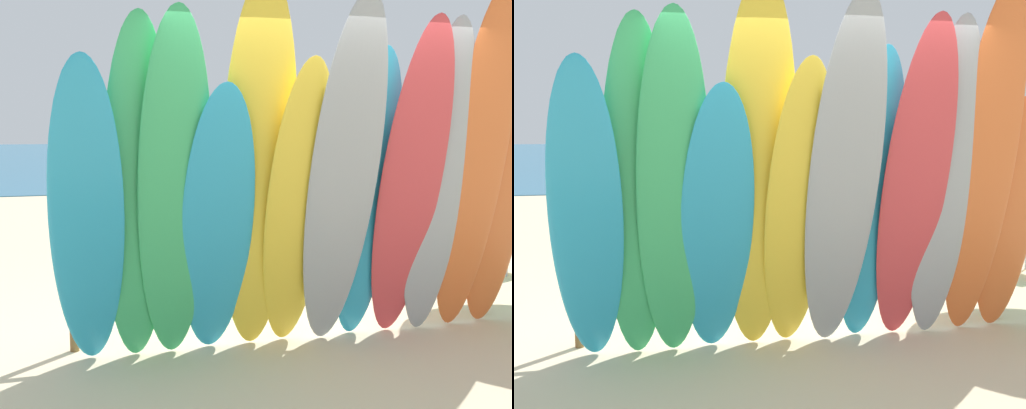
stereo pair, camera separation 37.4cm
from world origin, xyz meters
TOP-DOWN VIEW (x-y plane):
  - ground at (0.00, 14.00)m, footprint 60.00×60.00m
  - ocean_water at (0.00, 31.19)m, footprint 60.00×40.00m
  - surfboard_rack at (0.00, 0.00)m, footprint 3.79×0.07m
  - surfboard_teal_0 at (-1.71, -0.50)m, footprint 0.53×0.72m
  - surfboard_green_1 at (-1.36, -0.44)m, footprint 0.54×0.58m
  - surfboard_green_2 at (-1.09, -0.50)m, footprint 0.54×0.68m
  - surfboard_teal_3 at (-0.77, -0.45)m, footprint 0.60×0.68m
  - surfboard_yellow_4 at (-0.47, -0.47)m, footprint 0.61×0.69m
  - surfboard_yellow_5 at (-0.16, -0.48)m, footprint 0.55×0.74m
  - surfboard_grey_6 at (0.16, -0.60)m, footprint 0.59×0.84m
  - surfboard_teal_7 at (0.45, -0.43)m, footprint 0.52×0.60m
  - surfboard_red_8 at (0.78, -0.52)m, footprint 0.57×0.76m
  - surfboard_grey_9 at (1.05, -0.47)m, footprint 0.52×0.59m
  - surfboard_orange_10 at (1.38, -0.48)m, footprint 0.55×0.67m
  - surfboard_orange_11 at (1.72, -0.34)m, footprint 0.54×0.45m
  - beachgoer_photographing at (1.70, 6.11)m, footprint 0.63×0.27m
  - beachgoer_strolling at (0.22, 3.71)m, footprint 0.62×0.26m
  - beachgoer_near_rack at (2.98, 4.46)m, footprint 0.47×0.38m
  - beach_chair_red at (3.17, 2.76)m, footprint 0.56×0.77m
  - beach_chair_blue at (3.09, 1.59)m, footprint 0.71×0.86m
  - distant_boat at (1.30, 22.50)m, footprint 4.55×1.00m

SIDE VIEW (x-z plane):
  - ground at x=0.00m, z-range 0.00..0.00m
  - ocean_water at x=0.00m, z-range 0.00..0.02m
  - distant_boat at x=1.30m, z-range -0.02..0.34m
  - beach_chair_blue at x=3.09m, z-range 0.03..0.82m
  - beach_chair_red at x=3.17m, z-range 0.02..0.82m
  - surfboard_rack at x=0.00m, z-range 0.22..0.93m
  - beachgoer_near_rack at x=2.98m, z-range 0.11..1.60m
  - beachgoer_strolling at x=0.22m, z-range 0.12..1.76m
  - beachgoer_photographing at x=1.70m, z-range 0.13..1.79m
  - surfboard_orange_11 at x=1.72m, z-range 0.00..2.01m
  - surfboard_teal_3 at x=-0.77m, z-range 0.00..2.07m
  - surfboard_teal_0 at x=-1.71m, z-range 0.00..2.24m
  - surfboard_yellow_5 at x=-0.16m, z-range 0.00..2.26m
  - surfboard_teal_7 at x=0.45m, z-range 0.00..2.36m
  - surfboard_green_1 at x=-1.36m, z-range 0.00..2.54m
  - surfboard_green_2 at x=-1.09m, z-range 0.00..2.57m
  - surfboard_red_8 at x=0.78m, z-range 0.00..2.58m
  - surfboard_grey_9 at x=1.05m, z-range 0.00..2.60m
  - surfboard_grey_6 at x=0.16m, z-range 0.00..2.69m
  - surfboard_yellow_4 at x=-0.47m, z-range 0.00..2.82m
  - surfboard_orange_10 at x=1.38m, z-range 0.00..2.84m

